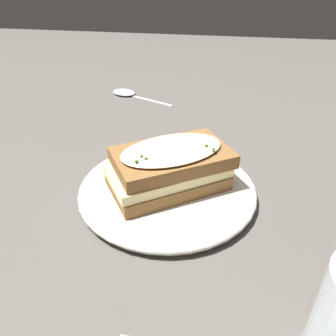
# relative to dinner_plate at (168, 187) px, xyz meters

# --- Properties ---
(ground_plane) EXTENTS (2.40, 2.40, 0.00)m
(ground_plane) POSITION_rel_dinner_plate_xyz_m (0.00, 0.02, -0.01)
(ground_plane) COLOR #514C47
(dinner_plate) EXTENTS (0.25, 0.25, 0.02)m
(dinner_plate) POSITION_rel_dinner_plate_xyz_m (0.00, 0.00, 0.00)
(dinner_plate) COLOR silver
(dinner_plate) RESTS_ON ground_plane
(sandwich) EXTENTS (0.17, 0.19, 0.06)m
(sandwich) POSITION_rel_dinner_plate_xyz_m (-0.00, 0.00, 0.04)
(sandwich) COLOR brown
(sandwich) RESTS_ON dinner_plate
(spoon) EXTENTS (0.10, 0.17, 0.01)m
(spoon) POSITION_rel_dinner_plate_xyz_m (-0.38, -0.17, -0.00)
(spoon) COLOR silver
(spoon) RESTS_ON ground_plane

